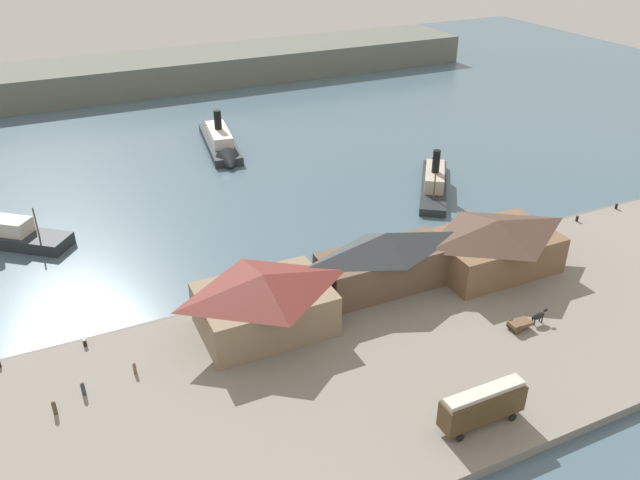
{
  "coord_description": "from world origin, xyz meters",
  "views": [
    {
      "loc": [
        -38.04,
        -70.86,
        48.52
      ],
      "look_at": [
        -2.36,
        5.24,
        2.0
      ],
      "focal_mm": 35.45,
      "sensor_mm": 36.0,
      "label": 1
    }
  ],
  "objects_px": {
    "ferry_shed_central_terminal": "(385,260)",
    "pedestrian_walking_west": "(54,407)",
    "street_tram": "(483,404)",
    "mooring_post_center_east": "(85,343)",
    "ferry_shed_west_terminal": "(494,244)",
    "ferry_departing_north": "(434,178)",
    "pedestrian_near_cart": "(83,389)",
    "mooring_post_west": "(616,206)",
    "ferry_shed_east_terminal": "(264,301)",
    "horse_cart": "(527,321)",
    "mooring_post_east": "(577,219)",
    "ferry_moored_west": "(222,145)",
    "pedestrian_at_waters_edge": "(135,368)"
  },
  "relations": [
    {
      "from": "mooring_post_west",
      "to": "ferry_shed_east_terminal",
      "type": "bearing_deg",
      "value": -174.84
    },
    {
      "from": "horse_cart",
      "to": "mooring_post_center_east",
      "type": "xyz_separation_m",
      "value": [
        -49.94,
        19.27,
        -0.47
      ]
    },
    {
      "from": "ferry_shed_east_terminal",
      "to": "horse_cart",
      "type": "distance_m",
      "value": 32.41
    },
    {
      "from": "ferry_shed_east_terminal",
      "to": "ferry_departing_north",
      "type": "height_order",
      "value": "ferry_shed_east_terminal"
    },
    {
      "from": "ferry_shed_west_terminal",
      "to": "mooring_post_center_east",
      "type": "xyz_separation_m",
      "value": [
        -55.09,
        6.0,
        -3.36
      ]
    },
    {
      "from": "ferry_shed_east_terminal",
      "to": "mooring_post_center_east",
      "type": "relative_size",
      "value": 17.66
    },
    {
      "from": "pedestrian_at_waters_edge",
      "to": "mooring_post_west",
      "type": "xyz_separation_m",
      "value": [
        82.11,
        7.67,
        -0.25
      ]
    },
    {
      "from": "ferry_shed_east_terminal",
      "to": "ferry_shed_west_terminal",
      "type": "xyz_separation_m",
      "value": [
        34.42,
        -0.33,
        -0.08
      ]
    },
    {
      "from": "ferry_shed_central_terminal",
      "to": "pedestrian_at_waters_edge",
      "type": "distance_m",
      "value": 34.59
    },
    {
      "from": "ferry_shed_east_terminal",
      "to": "street_tram",
      "type": "xyz_separation_m",
      "value": [
        13.96,
        -24.35,
        -1.32
      ]
    },
    {
      "from": "mooring_post_center_east",
      "to": "mooring_post_east",
      "type": "bearing_deg",
      "value": -0.28
    },
    {
      "from": "mooring_post_center_east",
      "to": "pedestrian_near_cart",
      "type": "bearing_deg",
      "value": -97.84
    },
    {
      "from": "ferry_shed_central_terminal",
      "to": "ferry_departing_north",
      "type": "height_order",
      "value": "ferry_shed_central_terminal"
    },
    {
      "from": "mooring_post_center_east",
      "to": "mooring_post_west",
      "type": "xyz_separation_m",
      "value": [
        86.56,
        0.28,
        0.0
      ]
    },
    {
      "from": "mooring_post_center_east",
      "to": "pedestrian_walking_west",
      "type": "bearing_deg",
      "value": -112.36
    },
    {
      "from": "pedestrian_near_cart",
      "to": "ferry_shed_central_terminal",
      "type": "bearing_deg",
      "value": 6.92
    },
    {
      "from": "ferry_shed_east_terminal",
      "to": "street_tram",
      "type": "height_order",
      "value": "ferry_shed_east_terminal"
    },
    {
      "from": "ferry_shed_west_terminal",
      "to": "ferry_departing_north",
      "type": "xyz_separation_m",
      "value": [
        10.68,
        30.07,
        -3.57
      ]
    },
    {
      "from": "mooring_post_east",
      "to": "ferry_moored_west",
      "type": "height_order",
      "value": "ferry_moored_west"
    },
    {
      "from": "horse_cart",
      "to": "ferry_shed_west_terminal",
      "type": "bearing_deg",
      "value": 68.79
    },
    {
      "from": "street_tram",
      "to": "ferry_moored_west",
      "type": "bearing_deg",
      "value": 89.87
    },
    {
      "from": "pedestrian_walking_west",
      "to": "mooring_post_west",
      "type": "relative_size",
      "value": 1.99
    },
    {
      "from": "street_tram",
      "to": "ferry_departing_north",
      "type": "xyz_separation_m",
      "value": [
        31.14,
        54.09,
        -2.34
      ]
    },
    {
      "from": "ferry_moored_west",
      "to": "mooring_post_west",
      "type": "bearing_deg",
      "value": -47.9
    },
    {
      "from": "ferry_shed_west_terminal",
      "to": "mooring_post_center_east",
      "type": "distance_m",
      "value": 55.52
    },
    {
      "from": "pedestrian_walking_west",
      "to": "pedestrian_at_waters_edge",
      "type": "relative_size",
      "value": 1.17
    },
    {
      "from": "ferry_shed_west_terminal",
      "to": "mooring_post_center_east",
      "type": "relative_size",
      "value": 19.41
    },
    {
      "from": "pedestrian_near_cart",
      "to": "ferry_departing_north",
      "type": "distance_m",
      "value": 74.48
    },
    {
      "from": "horse_cart",
      "to": "pedestrian_near_cart",
      "type": "xyz_separation_m",
      "value": [
        -51.12,
        10.7,
        -0.11
      ]
    },
    {
      "from": "ferry_shed_east_terminal",
      "to": "pedestrian_at_waters_edge",
      "type": "xyz_separation_m",
      "value": [
        -16.22,
        -1.72,
        -3.2
      ]
    },
    {
      "from": "street_tram",
      "to": "mooring_post_center_east",
      "type": "relative_size",
      "value": 10.31
    },
    {
      "from": "ferry_shed_west_terminal",
      "to": "horse_cart",
      "type": "distance_m",
      "value": 14.52
    },
    {
      "from": "street_tram",
      "to": "mooring_post_west",
      "type": "xyz_separation_m",
      "value": [
        51.93,
        30.3,
        -2.13
      ]
    },
    {
      "from": "ferry_shed_east_terminal",
      "to": "ferry_moored_west",
      "type": "bearing_deg",
      "value": 77.37
    },
    {
      "from": "horse_cart",
      "to": "ferry_departing_north",
      "type": "height_order",
      "value": "ferry_departing_north"
    },
    {
      "from": "ferry_shed_east_terminal",
      "to": "ferry_shed_west_terminal",
      "type": "height_order",
      "value": "ferry_shed_east_terminal"
    },
    {
      "from": "horse_cart",
      "to": "mooring_post_east",
      "type": "bearing_deg",
      "value": 34.88
    },
    {
      "from": "ferry_shed_east_terminal",
      "to": "ferry_moored_west",
      "type": "xyz_separation_m",
      "value": [
        14.16,
        63.19,
        -3.61
      ]
    },
    {
      "from": "street_tram",
      "to": "mooring_post_center_east",
      "type": "distance_m",
      "value": 45.88
    },
    {
      "from": "ferry_shed_west_terminal",
      "to": "ferry_moored_west",
      "type": "distance_m",
      "value": 66.77
    },
    {
      "from": "ferry_shed_central_terminal",
      "to": "mooring_post_center_east",
      "type": "xyz_separation_m",
      "value": [
        -38.67,
        3.73,
        -3.73
      ]
    },
    {
      "from": "pedestrian_walking_west",
      "to": "ferry_departing_north",
      "type": "distance_m",
      "value": 77.95
    },
    {
      "from": "street_tram",
      "to": "pedestrian_at_waters_edge",
      "type": "bearing_deg",
      "value": 143.14
    },
    {
      "from": "ferry_shed_east_terminal",
      "to": "mooring_post_west",
      "type": "height_order",
      "value": "ferry_shed_east_terminal"
    },
    {
      "from": "pedestrian_near_cart",
      "to": "mooring_post_center_east",
      "type": "distance_m",
      "value": 8.66
    },
    {
      "from": "ferry_shed_east_terminal",
      "to": "pedestrian_walking_west",
      "type": "xyz_separation_m",
      "value": [
        -24.89,
        -4.58,
        -3.08
      ]
    },
    {
      "from": "pedestrian_walking_west",
      "to": "mooring_post_east",
      "type": "relative_size",
      "value": 1.99
    },
    {
      "from": "pedestrian_at_waters_edge",
      "to": "mooring_post_west",
      "type": "height_order",
      "value": "pedestrian_at_waters_edge"
    },
    {
      "from": "mooring_post_center_east",
      "to": "mooring_post_west",
      "type": "bearing_deg",
      "value": 0.19
    },
    {
      "from": "ferry_shed_central_terminal",
      "to": "pedestrian_walking_west",
      "type": "xyz_separation_m",
      "value": [
        -42.89,
        -6.51,
        -3.36
      ]
    }
  ]
}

